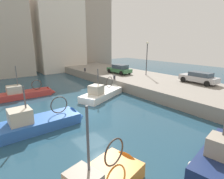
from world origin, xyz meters
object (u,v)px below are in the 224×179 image
at_px(fishing_boat_blue, 44,125).
at_px(mooring_bollard_north, 85,70).
at_px(parked_car_silver, 199,78).
at_px(quay_streetlamp, 147,53).
at_px(fishing_boat_white, 104,96).
at_px(parked_car_green, 119,69).
at_px(mooring_bollard_mid, 114,77).
at_px(fishing_boat_red, 25,96).
at_px(fishing_boat_navy, 221,156).

xyz_separation_m(fishing_boat_blue, mooring_bollard_north, (11.08, 13.99, 1.34)).
relative_size(parked_car_silver, quay_streetlamp, 0.90).
distance_m(fishing_boat_white, mooring_bollard_north, 10.98).
xyz_separation_m(fishing_boat_white, quay_streetlamp, (8.98, 1.99, 4.34)).
xyz_separation_m(parked_car_green, mooring_bollard_mid, (-3.30, -3.00, -0.44)).
bearing_deg(quay_streetlamp, fishing_boat_blue, -161.44).
bearing_deg(mooring_bollard_north, quay_streetlamp, -56.01).
bearing_deg(parked_car_green, mooring_bollard_north, 123.40).
height_order(fishing_boat_red, parked_car_green, fishing_boat_red).
distance_m(parked_car_silver, quay_streetlamp, 8.04).
relative_size(fishing_boat_blue, parked_car_silver, 1.47).
height_order(fishing_boat_navy, mooring_bollard_north, fishing_boat_navy).
bearing_deg(fishing_boat_white, parked_car_silver, -29.56).
relative_size(parked_car_green, mooring_bollard_north, 7.65).
distance_m(fishing_boat_white, fishing_boat_red, 8.81).
distance_m(fishing_boat_white, parked_car_green, 8.72).
bearing_deg(fishing_boat_blue, mooring_bollard_north, 51.63).
bearing_deg(fishing_boat_navy, mooring_bollard_mid, 73.09).
bearing_deg(quay_streetlamp, mooring_bollard_mid, 176.17).
xyz_separation_m(parked_car_green, quay_streetlamp, (2.35, -3.38, 2.54)).
distance_m(mooring_bollard_mid, mooring_bollard_north, 8.00).
xyz_separation_m(parked_car_silver, quay_streetlamp, (-0.87, 7.58, 2.55)).
xyz_separation_m(fishing_boat_blue, mooring_bollard_mid, (11.08, 5.99, 1.34)).
bearing_deg(fishing_boat_red, parked_car_green, 0.76).
height_order(fishing_boat_white, fishing_boat_red, fishing_boat_red).
bearing_deg(mooring_bollard_mid, fishing_boat_red, 164.93).
xyz_separation_m(fishing_boat_navy, quay_streetlamp, (10.33, 15.03, 4.33)).
xyz_separation_m(fishing_boat_red, mooring_bollard_mid, (10.46, -2.82, 1.36)).
relative_size(parked_car_green, mooring_bollard_mid, 7.65).
bearing_deg(fishing_boat_blue, quay_streetlamp, 18.56).
relative_size(fishing_boat_navy, quay_streetlamp, 1.29).
relative_size(parked_car_silver, parked_car_green, 1.03).
xyz_separation_m(fishing_boat_blue, fishing_boat_navy, (6.40, -9.41, -0.01)).
xyz_separation_m(fishing_boat_white, mooring_bollard_north, (3.33, 10.37, 1.36)).
xyz_separation_m(fishing_boat_red, mooring_bollard_north, (10.46, 5.18, 1.36)).
bearing_deg(quay_streetlamp, mooring_bollard_north, 123.99).
bearing_deg(mooring_bollard_mid, fishing_boat_blue, -151.59).
bearing_deg(fishing_boat_navy, parked_car_green, 66.56).
height_order(fishing_boat_blue, parked_car_silver, fishing_boat_blue).
distance_m(fishing_boat_blue, quay_streetlamp, 18.17).
bearing_deg(fishing_boat_white, fishing_boat_navy, -95.92).
xyz_separation_m(parked_car_silver, parked_car_green, (-3.22, 10.95, 0.01)).
relative_size(fishing_boat_blue, mooring_bollard_north, 11.63).
distance_m(fishing_boat_navy, mooring_bollard_north, 23.91).
bearing_deg(mooring_bollard_north, fishing_boat_blue, -128.37).
bearing_deg(fishing_boat_white, quay_streetlamp, 12.50).
height_order(fishing_boat_navy, parked_car_green, fishing_boat_navy).
bearing_deg(mooring_bollard_mid, parked_car_silver, -50.68).
bearing_deg(parked_car_green, fishing_boat_white, -141.00).
height_order(fishing_boat_navy, mooring_bollard_mid, fishing_boat_navy).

